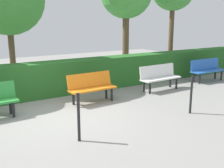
{
  "coord_description": "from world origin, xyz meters",
  "views": [
    {
      "loc": [
        2.34,
        6.25,
        2.39
      ],
      "look_at": [
        -1.71,
        -0.31,
        0.55
      ],
      "focal_mm": 43.73,
      "sensor_mm": 36.0,
      "label": 1
    }
  ],
  "objects": [
    {
      "name": "ground_plane",
      "position": [
        0.0,
        0.0,
        0.0
      ],
      "size": [
        23.15,
        23.15,
        0.0
      ],
      "primitive_type": "plane",
      "color": "gray"
    },
    {
      "name": "bench_blue",
      "position": [
        -6.38,
        -0.77,
        0.48
      ],
      "size": [
        1.56,
        0.46,
        0.86
      ],
      "rotation": [
        0.0,
        0.0,
        -0.01
      ],
      "color": "blue",
      "rests_on": "ground_plane"
    },
    {
      "name": "bench_orange",
      "position": [
        -1.21,
        -0.63,
        0.48
      ],
      "size": [
        1.44,
        0.53,
        0.86
      ],
      "rotation": [
        0.0,
        0.0,
        0.04
      ],
      "color": "orange",
      "rests_on": "ground_plane"
    },
    {
      "name": "bench_white",
      "position": [
        -3.85,
        -0.67,
        0.48
      ],
      "size": [
        1.55,
        0.51,
        0.86
      ],
      "rotation": [
        0.0,
        0.0,
        0.04
      ],
      "color": "white",
      "rests_on": "ground_plane"
    },
    {
      "name": "railing_post_mid",
      "position": [
        -2.94,
        1.59,
        0.5
      ],
      "size": [
        0.06,
        0.06,
        1.0
      ],
      "primitive_type": "cylinder",
      "color": "black",
      "rests_on": "ground_plane"
    },
    {
      "name": "railing_post_far",
      "position": [
        0.23,
        1.59,
        0.5
      ],
      "size": [
        0.06,
        0.06,
        1.0
      ],
      "primitive_type": "cylinder",
      "color": "black",
      "rests_on": "ground_plane"
    },
    {
      "name": "hedge_row",
      "position": [
        -1.19,
        -1.97,
        0.54
      ],
      "size": [
        19.15,
        0.69,
        1.08
      ],
      "primitive_type": "cube",
      "color": "#266023",
      "rests_on": "ground_plane"
    }
  ]
}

